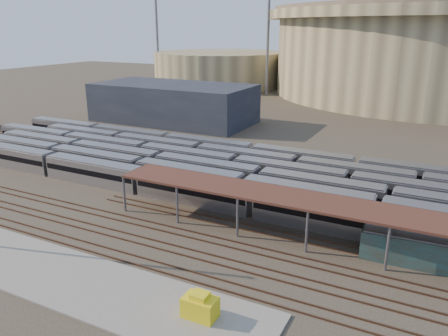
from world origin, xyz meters
name	(u,v)px	position (x,y,z in m)	size (l,w,h in m)	color
ground	(169,226)	(0.00, 0.00, 0.00)	(420.00, 420.00, 0.00)	#383026
apron	(48,271)	(-5.00, -15.00, 0.10)	(50.00, 9.00, 0.20)	gray
subway_trains	(257,176)	(4.47, 18.50, 1.80)	(121.81, 23.90, 3.60)	#A9A9AD
inspection_shed	(353,210)	(22.00, 4.00, 4.98)	(60.30, 6.00, 5.30)	slate
empty_tracks	(145,241)	(0.00, -5.00, 0.09)	(170.00, 9.62, 0.18)	#4C3323
stadium	(439,49)	(25.00, 140.00, 16.47)	(124.00, 124.00, 32.50)	tan
secondary_arena	(219,68)	(-60.00, 130.00, 7.00)	(56.00, 56.00, 14.00)	tan
service_building	(173,103)	(-35.00, 55.00, 5.00)	(42.00, 20.00, 10.00)	#1E232D
floodlight_0	(268,38)	(-30.00, 110.00, 20.65)	(4.00, 1.00, 38.40)	slate
floodlight_1	(157,36)	(-85.00, 120.00, 20.65)	(4.00, 1.00, 38.40)	slate
floodlight_3	(353,36)	(-10.00, 160.00, 20.65)	(4.00, 1.00, 38.40)	slate
teal_boxcar	(429,253)	(30.22, 4.00, 1.61)	(13.83, 2.67, 3.23)	#204F51
yellow_equipment	(200,307)	(12.94, -14.40, 1.14)	(3.00, 1.88, 1.88)	yellow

